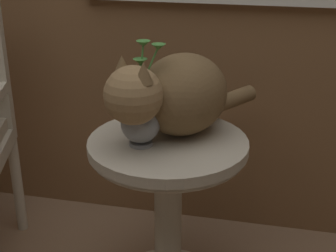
{
  "coord_description": "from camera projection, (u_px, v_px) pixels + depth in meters",
  "views": [
    {
      "loc": [
        0.42,
        -1.15,
        1.3
      ],
      "look_at": [
        0.1,
        0.3,
        0.67
      ],
      "focal_mm": 53.21,
      "sensor_mm": 36.0,
      "label": 1
    }
  ],
  "objects": [
    {
      "name": "wicker_side_table",
      "position": [
        168.0,
        191.0,
        1.71
      ],
      "size": [
        0.53,
        0.53,
        0.62
      ],
      "color": "#B2A893",
      "rests_on": "ground_plane"
    },
    {
      "name": "cat",
      "position": [
        175.0,
        94.0,
        1.62
      ],
      "size": [
        0.44,
        0.58,
        0.3
      ],
      "color": "brown",
      "rests_on": "wicker_side_table"
    },
    {
      "name": "pewter_vase_with_ivy",
      "position": [
        141.0,
        117.0,
        1.56
      ],
      "size": [
        0.14,
        0.13,
        0.33
      ],
      "color": "gray",
      "rests_on": "wicker_side_table"
    }
  ]
}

